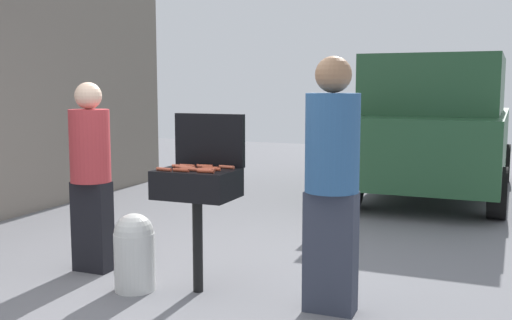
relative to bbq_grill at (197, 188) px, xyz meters
The scene contains 22 objects.
ground_plane 0.88m from the bbq_grill, 157.99° to the right, with size 24.00×24.00×0.00m, color slate.
bbq_grill is the anchor object (origin of this frame).
grill_lid_open 0.42m from the bbq_grill, 90.00° to the left, with size 0.60×0.05×0.42m, color black.
hot_dog_0 0.28m from the bbq_grill, 34.58° to the left, with size 0.03×0.03×0.13m, color #C6593D.
hot_dog_1 0.19m from the bbq_grill, 95.61° to the right, with size 0.03×0.03×0.13m, color #B74C33.
hot_dog_2 0.17m from the bbq_grill, 152.59° to the right, with size 0.03×0.03×0.13m, color #C6593D.
hot_dog_3 0.18m from the bbq_grill, 72.61° to the left, with size 0.03×0.03×0.13m, color #B74C33.
hot_dog_4 0.19m from the bbq_grill, 14.90° to the left, with size 0.03×0.03×0.13m, color #AD4228.
hot_dog_5 0.23m from the bbq_grill, 108.28° to the right, with size 0.03×0.03×0.13m, color #AD4228.
hot_dog_6 0.26m from the bbq_grill, 43.34° to the right, with size 0.03×0.03×0.13m, color #AD4228.
hot_dog_7 0.21m from the bbq_grill, 27.90° to the right, with size 0.03×0.03×0.13m, color #B74C33.
hot_dog_8 0.30m from the bbq_grill, 139.32° to the right, with size 0.03×0.03×0.13m, color #B74C33.
hot_dog_9 0.20m from the bbq_grill, 85.89° to the left, with size 0.03×0.03×0.13m, color #AD4228.
hot_dog_10 0.22m from the bbq_grill, 148.53° to the left, with size 0.03×0.03×0.13m, color #B74C33.
hot_dog_11 0.22m from the bbq_grill, 41.84° to the right, with size 0.03×0.03×0.13m, color #B74C33.
hot_dog_12 0.21m from the bbq_grill, ahead, with size 0.03×0.03×0.13m, color #AD4228.
hot_dog_13 0.24m from the bbq_grill, 167.95° to the left, with size 0.03×0.03×0.13m, color #C6593D.
hot_dog_14 0.20m from the bbq_grill, behind, with size 0.03×0.03×0.13m, color #B74C33.
propane_tank 0.71m from the bbq_grill, 161.44° to the right, with size 0.32×0.32×0.62m.
person_left 1.11m from the bbq_grill, behind, with size 0.34×0.34×1.64m.
person_right 1.08m from the bbq_grill, ahead, with size 0.38×0.38×1.81m.
parked_minivan 5.35m from the bbq_grill, 76.54° to the left, with size 2.07×4.42×2.02m.
Camera 1 is at (2.47, -3.98, 1.61)m, focal length 42.58 mm.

